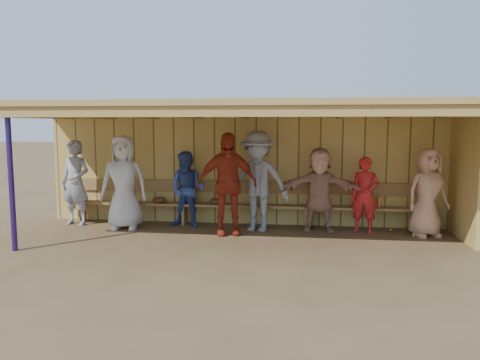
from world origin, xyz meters
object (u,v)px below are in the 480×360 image
player_b (124,182)px  player_f (319,190)px  player_c (188,189)px  player_d (227,184)px  bench (245,200)px  player_g (365,195)px  player_e (258,181)px  player_h (428,193)px  player_a (75,183)px

player_b → player_f: player_b is taller
player_c → player_d: size_ratio=0.80×
player_f → bench: (-1.53, 0.38, -0.31)m
player_c → bench: 1.22m
player_g → bench: (-2.42, 0.31, -0.22)m
player_e → player_h: player_e is taller
player_a → player_c: bearing=13.8°
bench → player_c: bearing=-165.2°
player_f → bench: 1.61m
player_d → player_e: bearing=21.7°
player_e → player_c: bearing=-175.3°
player_b → player_f: bearing=-3.4°
bench → player_g: bearing=-7.2°
player_c → player_f: 2.69m
player_b → player_e: 2.70m
player_b → player_g: size_ratio=1.28×
player_c → player_g: player_c is taller
player_a → player_b: bearing=-1.0°
player_a → player_e: 3.85m
player_c → player_h: 4.70m
player_e → player_g: (2.11, 0.17, -0.25)m
player_b → player_d: bearing=-13.0°
player_g → bench: 2.45m
player_e → player_f: 1.23m
player_f → player_b: bearing=-173.7°
player_d → player_f: 1.84m
player_b → player_f: size_ratio=1.14×
player_b → player_c: bearing=9.0°
player_c → player_f: size_ratio=0.94×
player_g → bench: size_ratio=0.20×
player_b → player_d: player_d is taller
player_c → player_g: size_ratio=1.05×
player_b → bench: size_ratio=0.25×
player_g → player_h: size_ratio=0.89×
player_b → player_d: size_ratio=0.97×
player_h → bench: player_h is taller
player_d → player_b: bearing=160.4°
player_h → bench: (-3.54, 0.54, -0.31)m
player_c → player_e: player_e is taller
player_d → player_h: (3.77, 0.34, -0.15)m
player_d → player_e: size_ratio=0.99×
player_c → player_h: (4.69, -0.23, 0.06)m
player_b → player_a: bearing=160.5°
player_c → player_a: bearing=-172.1°
player_e → player_f: bearing=15.7°
player_f → player_g: player_f is taller
player_d → player_f: size_ratio=1.18×
player_d → player_g: (2.66, 0.57, -0.24)m
player_e → player_h: bearing=10.0°
bench → player_a: bearing=-173.0°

